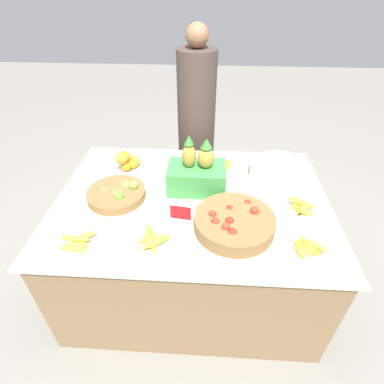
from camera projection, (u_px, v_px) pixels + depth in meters
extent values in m
plane|color=gray|center=(192.00, 277.00, 2.23)|extent=(12.00, 12.00, 0.00)
cube|color=olive|center=(192.00, 243.00, 2.01)|extent=(1.55, 1.12, 0.73)
cube|color=beige|center=(192.00, 199.00, 1.79)|extent=(1.61, 1.17, 0.01)
cylinder|color=olive|center=(116.00, 194.00, 1.78)|extent=(0.34, 0.34, 0.05)
sphere|color=#89BC42|center=(110.00, 189.00, 1.82)|extent=(0.04, 0.04, 0.04)
sphere|color=#89BC42|center=(126.00, 185.00, 1.82)|extent=(0.05, 0.05, 0.05)
sphere|color=#89BC42|center=(133.00, 185.00, 1.78)|extent=(0.05, 0.05, 0.05)
sphere|color=#89BC42|center=(113.00, 194.00, 1.78)|extent=(0.05, 0.05, 0.05)
sphere|color=#6BA333|center=(105.00, 192.00, 1.78)|extent=(0.06, 0.06, 0.06)
sphere|color=#6BA333|center=(119.00, 193.00, 1.77)|extent=(0.05, 0.05, 0.05)
sphere|color=#6BA333|center=(119.00, 197.00, 1.71)|extent=(0.06, 0.06, 0.06)
sphere|color=#6BA333|center=(117.00, 194.00, 1.76)|extent=(0.05, 0.05, 0.05)
cylinder|color=olive|center=(234.00, 223.00, 1.56)|extent=(0.42, 0.42, 0.08)
sphere|color=red|center=(224.00, 227.00, 1.54)|extent=(0.04, 0.04, 0.04)
sphere|color=red|center=(215.00, 221.00, 1.51)|extent=(0.05, 0.05, 0.05)
sphere|color=red|center=(229.00, 209.00, 1.60)|extent=(0.04, 0.04, 0.04)
sphere|color=red|center=(215.00, 211.00, 1.61)|extent=(0.04, 0.04, 0.04)
sphere|color=red|center=(226.00, 226.00, 1.47)|extent=(0.04, 0.04, 0.04)
sphere|color=red|center=(212.00, 214.00, 1.55)|extent=(0.04, 0.04, 0.04)
sphere|color=red|center=(238.00, 220.00, 1.56)|extent=(0.05, 0.05, 0.05)
sphere|color=red|center=(220.00, 218.00, 1.60)|extent=(0.05, 0.05, 0.05)
sphere|color=red|center=(246.00, 219.00, 1.55)|extent=(0.04, 0.04, 0.04)
sphere|color=red|center=(229.00, 221.00, 1.51)|extent=(0.05, 0.05, 0.05)
sphere|color=red|center=(255.00, 210.00, 1.56)|extent=(0.05, 0.05, 0.05)
sphere|color=red|center=(255.00, 213.00, 1.61)|extent=(0.05, 0.05, 0.05)
sphere|color=red|center=(233.00, 225.00, 1.53)|extent=(0.04, 0.04, 0.04)
sphere|color=red|center=(222.00, 222.00, 1.56)|extent=(0.04, 0.04, 0.04)
sphere|color=red|center=(247.00, 203.00, 1.64)|extent=(0.04, 0.04, 0.04)
sphere|color=red|center=(232.00, 233.00, 1.46)|extent=(0.05, 0.05, 0.05)
sphere|color=orange|center=(131.00, 163.00, 2.04)|extent=(0.07, 0.07, 0.07)
sphere|color=orange|center=(126.00, 167.00, 2.01)|extent=(0.07, 0.07, 0.07)
sphere|color=orange|center=(134.00, 161.00, 2.05)|extent=(0.08, 0.08, 0.08)
sphere|color=orange|center=(133.00, 164.00, 2.03)|extent=(0.07, 0.07, 0.07)
sphere|color=orange|center=(124.00, 156.00, 1.99)|extent=(0.08, 0.08, 0.08)
sphere|color=orange|center=(121.00, 158.00, 1.96)|extent=(0.08, 0.08, 0.08)
cylinder|color=silver|center=(280.00, 171.00, 1.94)|extent=(0.39, 0.39, 0.09)
cube|color=red|center=(180.00, 213.00, 1.62)|extent=(0.11, 0.02, 0.09)
cube|color=green|center=(197.00, 178.00, 1.82)|extent=(0.35, 0.23, 0.16)
ellipsoid|color=#B28E38|center=(189.00, 156.00, 1.73)|extent=(0.08, 0.08, 0.15)
cone|color=#387A33|center=(189.00, 140.00, 1.67)|extent=(0.06, 0.06, 0.06)
ellipsoid|color=#B28E38|center=(206.00, 158.00, 1.73)|extent=(0.10, 0.10, 0.13)
cone|color=#387A33|center=(206.00, 143.00, 1.67)|extent=(0.07, 0.07, 0.06)
ellipsoid|color=yellow|center=(152.00, 239.00, 1.50)|extent=(0.15, 0.08, 0.03)
ellipsoid|color=yellow|center=(153.00, 243.00, 1.48)|extent=(0.06, 0.15, 0.03)
ellipsoid|color=yellow|center=(149.00, 236.00, 1.52)|extent=(0.03, 0.13, 0.03)
ellipsoid|color=yellow|center=(156.00, 242.00, 1.45)|extent=(0.14, 0.12, 0.03)
ellipsoid|color=yellow|center=(148.00, 235.00, 1.48)|extent=(0.06, 0.16, 0.03)
ellipsoid|color=yellow|center=(303.00, 210.00, 1.67)|extent=(0.11, 0.10, 0.03)
ellipsoid|color=yellow|center=(299.00, 205.00, 1.71)|extent=(0.12, 0.09, 0.03)
ellipsoid|color=yellow|center=(301.00, 210.00, 1.68)|extent=(0.09, 0.11, 0.03)
ellipsoid|color=yellow|center=(302.00, 208.00, 1.69)|extent=(0.10, 0.11, 0.03)
ellipsoid|color=yellow|center=(304.00, 207.00, 1.65)|extent=(0.08, 0.12, 0.03)
ellipsoid|color=yellow|center=(302.00, 203.00, 1.68)|extent=(0.15, 0.11, 0.03)
ellipsoid|color=yellow|center=(309.00, 250.00, 1.44)|extent=(0.11, 0.09, 0.03)
ellipsoid|color=yellow|center=(308.00, 251.00, 1.44)|extent=(0.13, 0.07, 0.03)
ellipsoid|color=yellow|center=(300.00, 250.00, 1.44)|extent=(0.05, 0.12, 0.03)
ellipsoid|color=yellow|center=(306.00, 247.00, 1.45)|extent=(0.10, 0.11, 0.03)
ellipsoid|color=yellow|center=(315.00, 245.00, 1.43)|extent=(0.12, 0.10, 0.03)
ellipsoid|color=yellow|center=(309.00, 245.00, 1.44)|extent=(0.07, 0.12, 0.03)
ellipsoid|color=yellow|center=(73.00, 246.00, 1.46)|extent=(0.13, 0.07, 0.03)
ellipsoid|color=yellow|center=(76.00, 249.00, 1.45)|extent=(0.12, 0.04, 0.03)
ellipsoid|color=yellow|center=(73.00, 246.00, 1.46)|extent=(0.13, 0.05, 0.03)
ellipsoid|color=yellow|center=(75.00, 238.00, 1.47)|extent=(0.15, 0.04, 0.03)
ellipsoid|color=yellow|center=(83.00, 236.00, 1.48)|extent=(0.12, 0.10, 0.03)
ellipsoid|color=yellow|center=(221.00, 165.00, 2.06)|extent=(0.13, 0.13, 0.03)
ellipsoid|color=yellow|center=(224.00, 164.00, 2.07)|extent=(0.11, 0.14, 0.03)
ellipsoid|color=yellow|center=(224.00, 163.00, 2.08)|extent=(0.12, 0.10, 0.03)
ellipsoid|color=yellow|center=(223.00, 161.00, 2.05)|extent=(0.13, 0.03, 0.03)
ellipsoid|color=yellow|center=(223.00, 161.00, 2.06)|extent=(0.11, 0.09, 0.03)
cylinder|color=#473833|center=(196.00, 137.00, 2.54)|extent=(0.30, 0.30, 1.39)
sphere|color=#896042|center=(197.00, 35.00, 2.08)|extent=(0.17, 0.17, 0.17)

